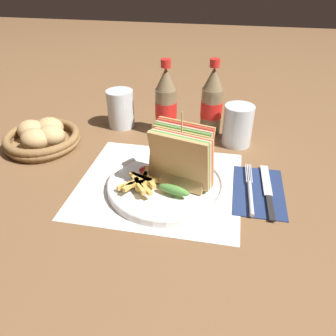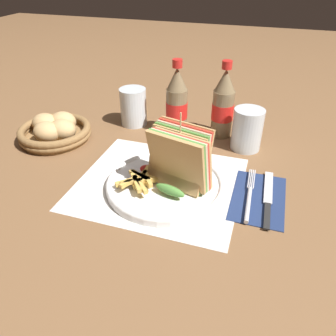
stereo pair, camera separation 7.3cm
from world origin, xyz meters
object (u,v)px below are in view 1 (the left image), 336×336
(fork, at_px, (250,192))
(glass_far, at_px, (121,109))
(plate_main, at_px, (166,184))
(coke_bottle_near, at_px, (166,103))
(bread_basket, at_px, (42,137))
(club_sandwich, at_px, (181,159))
(knife, at_px, (268,191))
(glass_near, at_px, (237,128))
(coke_bottle_far, at_px, (212,103))

(fork, bearing_deg, glass_far, 141.93)
(plate_main, height_order, coke_bottle_near, coke_bottle_near)
(plate_main, distance_m, coke_bottle_near, 0.28)
(plate_main, xyz_separation_m, bread_basket, (-0.36, 0.12, 0.02))
(coke_bottle_near, height_order, glass_far, coke_bottle_near)
(club_sandwich, xyz_separation_m, bread_basket, (-0.39, 0.12, -0.05))
(knife, height_order, glass_near, glass_near)
(club_sandwich, bearing_deg, plate_main, -176.57)
(glass_far, relative_size, bread_basket, 0.56)
(plate_main, xyz_separation_m, knife, (0.22, 0.02, -0.00))
(plate_main, distance_m, fork, 0.18)
(fork, relative_size, coke_bottle_far, 0.89)
(coke_bottle_far, xyz_separation_m, bread_basket, (-0.43, -0.17, -0.06))
(coke_bottle_near, xyz_separation_m, glass_far, (-0.14, 0.02, -0.04))
(plate_main, bearing_deg, glass_far, 124.44)
(coke_bottle_far, relative_size, bread_basket, 1.07)
(coke_bottle_far, bearing_deg, plate_main, -103.80)
(glass_far, bearing_deg, club_sandwich, -51.29)
(knife, xyz_separation_m, coke_bottle_far, (-0.15, 0.27, 0.08))
(knife, relative_size, coke_bottle_near, 0.94)
(fork, relative_size, glass_far, 1.70)
(bread_basket, bearing_deg, glass_near, 12.66)
(knife, relative_size, coke_bottle_far, 0.94)
(club_sandwich, xyz_separation_m, glass_far, (-0.22, 0.28, -0.02))
(knife, distance_m, coke_bottle_near, 0.37)
(plate_main, bearing_deg, coke_bottle_far, 76.20)
(club_sandwich, relative_size, coke_bottle_far, 0.80)
(club_sandwich, bearing_deg, knife, 6.34)
(club_sandwich, bearing_deg, bread_basket, 163.19)
(club_sandwich, bearing_deg, fork, 2.04)
(glass_near, distance_m, bread_basket, 0.52)
(coke_bottle_near, xyz_separation_m, coke_bottle_far, (0.12, 0.03, 0.00))
(coke_bottle_far, distance_m, bread_basket, 0.47)
(club_sandwich, height_order, bread_basket, club_sandwich)
(club_sandwich, height_order, glass_near, club_sandwich)
(knife, height_order, glass_far, glass_far)
(glass_far, bearing_deg, coke_bottle_near, -7.27)
(bread_basket, bearing_deg, fork, -11.74)
(fork, distance_m, glass_near, 0.23)
(coke_bottle_far, xyz_separation_m, glass_near, (0.08, -0.06, -0.04))
(fork, bearing_deg, bread_basket, 166.27)
(fork, xyz_separation_m, knife, (0.04, 0.02, -0.00))
(fork, bearing_deg, coke_bottle_near, 130.70)
(glass_far, bearing_deg, coke_bottle_far, 2.01)
(knife, height_order, bread_basket, bread_basket)
(club_sandwich, distance_m, glass_near, 0.26)
(coke_bottle_near, bearing_deg, club_sandwich, -72.17)
(club_sandwich, relative_size, coke_bottle_near, 0.80)
(club_sandwich, relative_size, knife, 0.85)
(fork, xyz_separation_m, bread_basket, (-0.54, 0.11, 0.02))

